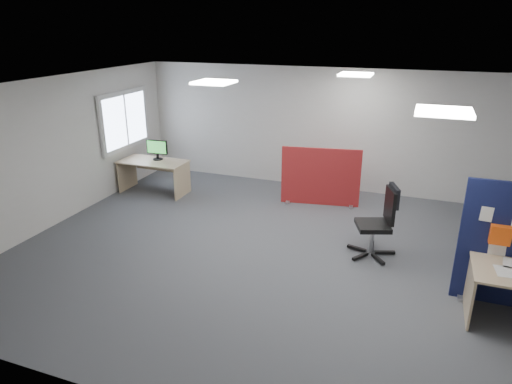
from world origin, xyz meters
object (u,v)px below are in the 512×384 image
(monitor_second, at_px, (157,149))
(second_desk, at_px, (154,168))
(red_divider, at_px, (320,177))
(office_chair, at_px, (381,217))

(monitor_second, bearing_deg, second_desk, -118.87)
(red_divider, relative_size, office_chair, 1.36)
(red_divider, bearing_deg, office_chair, -62.16)
(second_desk, xyz_separation_m, office_chair, (5.04, -1.33, 0.13))
(red_divider, relative_size, second_desk, 1.08)
(second_desk, height_order, office_chair, office_chair)
(red_divider, bearing_deg, monitor_second, 177.58)
(red_divider, height_order, office_chair, red_divider)
(monitor_second, height_order, office_chair, office_chair)
(second_desk, relative_size, office_chair, 1.25)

